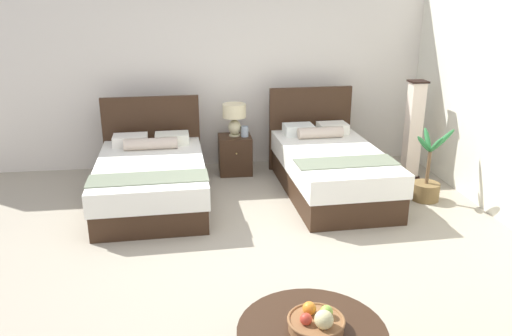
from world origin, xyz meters
TOP-DOWN VIEW (x-y plane):
  - ground_plane at (0.00, 0.00)m, footprint 9.37×9.40m
  - wall_back at (0.00, 2.90)m, footprint 9.37×0.12m
  - bed_near_window at (-1.14, 1.49)m, footprint 1.38×2.12m
  - bed_near_corner at (1.13, 1.49)m, footprint 1.26×2.23m
  - nightstand at (-0.01, 2.40)m, footprint 0.46×0.46m
  - table_lamp at (-0.01, 2.42)m, footprint 0.33×0.33m
  - vase at (0.12, 2.36)m, footprint 0.11×0.11m
  - fruit_bowl at (0.11, -1.85)m, footprint 0.37×0.37m
  - floor_lamp_corner at (2.41, 1.90)m, footprint 0.23×0.23m
  - potted_palm at (2.27, 1.06)m, footprint 0.53×0.51m

SIDE VIEW (x-z plane):
  - ground_plane at x=0.00m, z-range -0.02..0.00m
  - potted_palm at x=2.27m, z-range -0.24..0.68m
  - nightstand at x=-0.01m, z-range 0.00..0.55m
  - bed_near_window at x=-1.14m, z-range -0.26..0.87m
  - bed_near_corner at x=1.13m, z-range -0.27..0.93m
  - fruit_bowl at x=0.11m, z-range 0.39..0.57m
  - vase at x=0.12m, z-range 0.55..0.70m
  - floor_lamp_corner at x=2.41m, z-range 0.00..1.36m
  - table_lamp at x=-0.01m, z-range 0.62..1.08m
  - wall_back at x=0.00m, z-range 0.00..2.64m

